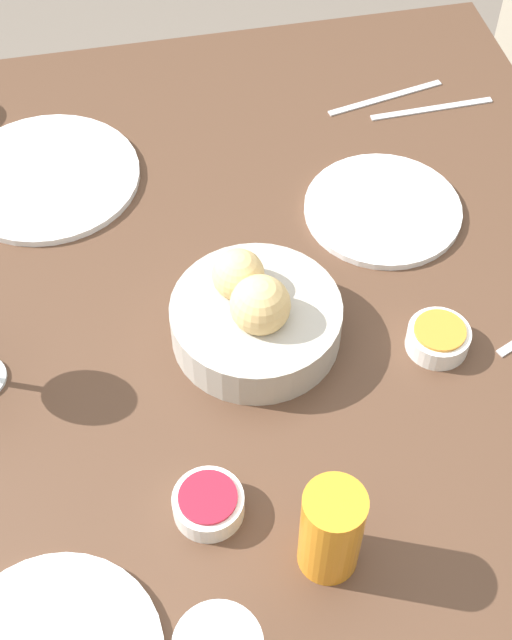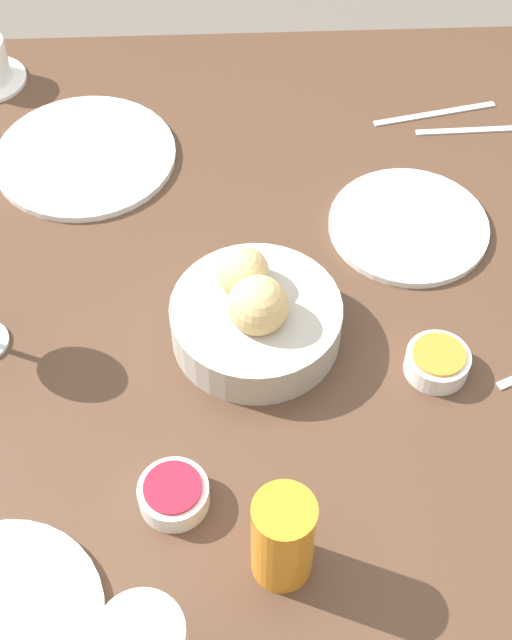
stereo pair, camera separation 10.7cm
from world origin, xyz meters
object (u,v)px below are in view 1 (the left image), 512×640
Objects in this scene: plate_far_center at (383,209)px; jam_bowl_berry at (208,504)px; bread_basket at (255,315)px; juice_glass at (331,531)px; plate_near_left at (47,177)px; jam_bowl_honey at (438,338)px; fork_silver at (432,109)px; knife_silver at (386,98)px.

jam_bowl_berry is (0.39, -0.31, 0.01)m from plate_far_center.
bread_basket is 1.65× the size of juice_glass.
plate_near_left is 3.44× the size of jam_bowl_berry.
jam_bowl_honey is (0.39, 0.44, 0.01)m from plate_near_left.
juice_glass is at bearing -23.16° from plate_far_center.
fork_silver is (-0.20, 0.14, -0.00)m from plate_far_center.
plate_far_center is 0.25m from knife_silver.
juice_glass is (0.47, -0.20, 0.06)m from plate_far_center.
plate_far_center is at bearing -35.10° from fork_silver.
knife_silver is (-0.70, 0.28, -0.06)m from juice_glass.
plate_far_center is 1.73× the size of juice_glass.
juice_glass is at bearing 55.46° from jam_bowl_berry.
bread_basket is 1.06× the size of fork_silver.
plate_near_left reaches higher than knife_silver.
jam_bowl_honey is 0.45m from fork_silver.
plate_far_center is 1.12× the size of knife_silver.
juice_glass is 0.76m from knife_silver.
plate_near_left is 0.47m from plate_far_center.
knife_silver is at bearing 162.12° from plate_far_center.
jam_bowl_honey is 0.47m from knife_silver.
juice_glass is at bearing -40.16° from jam_bowl_honey.
jam_bowl_honey is at bearing 73.70° from bread_basket.
juice_glass is 0.14m from jam_bowl_berry.
juice_glass is (0.30, 0.01, 0.02)m from bread_basket.
jam_bowl_honey is (-0.23, 0.20, -0.05)m from juice_glass.
bread_basket reaches higher than plate_near_left.
plate_far_center is at bearing 156.84° from juice_glass.
plate_near_left is 3.44× the size of jam_bowl_honey.
jam_bowl_berry is at bearing -124.54° from juice_glass.
plate_near_left is at bearing -81.67° from knife_silver.
jam_bowl_honey is (0.06, 0.21, -0.02)m from bread_basket.
plate_near_left is 1.36× the size of knife_silver.
knife_silver is (-0.47, 0.08, -0.01)m from jam_bowl_honey.
jam_bowl_berry is 0.39× the size of fork_silver.
fork_silver is (-0.43, 0.14, -0.01)m from jam_bowl_honey.
jam_bowl_honey reaches higher than plate_near_left.
plate_near_left is at bearing -144.88° from bread_basket.
fork_silver is at bearing 93.57° from plate_near_left.
juice_glass is at bearing -21.43° from knife_silver.
bread_basket is at bearing 156.47° from jam_bowl_berry.
jam_bowl_berry reaches higher than plate_far_center.
fork_silver is at bearing 161.96° from jam_bowl_honey.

